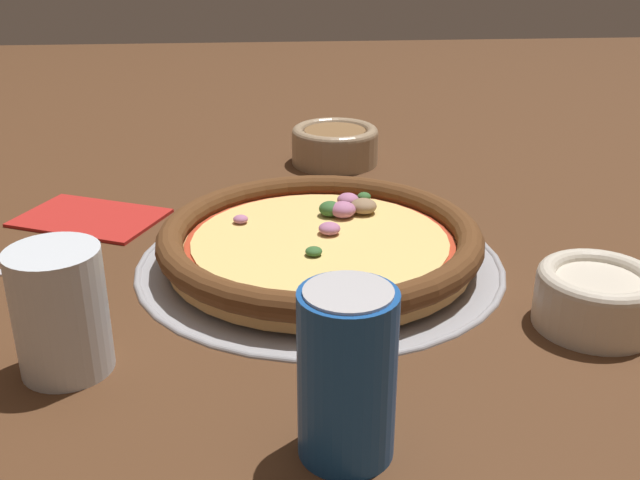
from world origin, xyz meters
TOP-DOWN VIEW (x-y plane):
  - ground_plane at (0.00, 0.00)m, footprint 3.00×3.00m
  - pizza_tray at (0.00, 0.00)m, footprint 0.39×0.39m
  - pizza at (0.00, 0.00)m, footprint 0.34×0.34m
  - bowl_near at (0.23, -0.15)m, footprint 0.11×0.11m
  - bowl_far at (0.05, 0.35)m, footprint 0.13×0.13m
  - drinking_cup at (-0.22, -0.18)m, footprint 0.07×0.07m
  - napkin at (-0.27, 0.15)m, footprint 0.20×0.17m
  - fork at (-0.31, 0.07)m, footprint 0.05×0.17m
  - beverage_can at (-0.01, -0.30)m, footprint 0.07×0.07m

SIDE VIEW (x-z plane):
  - ground_plane at x=0.00m, z-range 0.00..0.00m
  - fork at x=-0.31m, z-range 0.00..0.00m
  - pizza_tray at x=0.00m, z-range 0.00..0.01m
  - napkin at x=-0.27m, z-range 0.00..0.01m
  - pizza at x=0.00m, z-range 0.01..0.05m
  - bowl_near at x=0.23m, z-range 0.00..0.06m
  - bowl_far at x=0.05m, z-range 0.00..0.06m
  - drinking_cup at x=-0.22m, z-range 0.00..0.11m
  - beverage_can at x=-0.01m, z-range 0.00..0.12m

